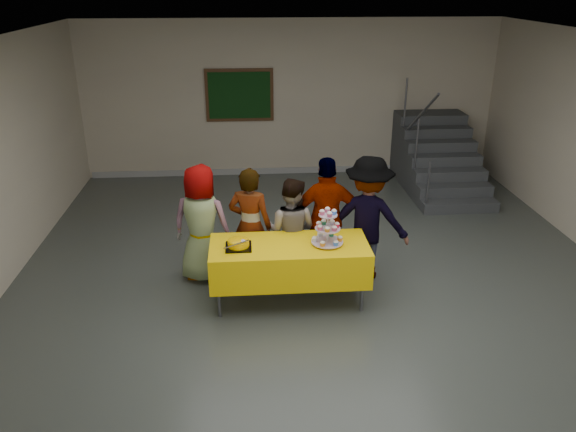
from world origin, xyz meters
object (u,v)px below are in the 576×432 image
object	(u,v)px
bake_table	(289,260)
cupcake_stand	(328,230)
schoolchild_b	(250,226)
schoolchild_a	(201,224)
schoolchild_e	(368,219)
schoolchild_d	(327,219)
bear_cake	(238,243)
staircase	(436,160)
noticeboard	(239,95)
schoolchild_c	(291,231)

from	to	relation	value
bake_table	cupcake_stand	distance (m)	0.60
schoolchild_b	schoolchild_a	bearing A→B (deg)	9.07
cupcake_stand	schoolchild_e	bearing A→B (deg)	42.75
bake_table	schoolchild_d	distance (m)	0.85
bear_cake	schoolchild_e	bearing A→B (deg)	19.14
staircase	noticeboard	world-z (taller)	noticeboard
schoolchild_a	bake_table	bearing A→B (deg)	162.35
staircase	bake_table	bearing A→B (deg)	-127.66
schoolchild_d	staircase	distance (m)	4.31
schoolchild_c	schoolchild_d	bearing A→B (deg)	-150.36
cupcake_stand	noticeboard	bearing A→B (deg)	101.74
bear_cake	schoolchild_b	size ratio (longest dim) A/B	0.23
schoolchild_b	noticeboard	bearing A→B (deg)	-70.61
cupcake_stand	bear_cake	bearing A→B (deg)	-179.07
schoolchild_e	staircase	distance (m)	4.08
cupcake_stand	schoolchild_c	xyz separation A→B (m)	(-0.38, 0.56, -0.25)
schoolchild_c	noticeboard	size ratio (longest dim) A/B	1.08
schoolchild_b	schoolchild_e	size ratio (longest dim) A/B	0.93
staircase	noticeboard	xyz separation A→B (m)	(-3.68, 0.84, 1.11)
bake_table	schoolchild_d	xyz separation A→B (m)	(0.53, 0.60, 0.26)
cupcake_stand	schoolchild_e	size ratio (longest dim) A/B	0.27
schoolchild_c	staircase	bearing A→B (deg)	-108.96
cupcake_stand	schoolchild_c	size ratio (longest dim) A/B	0.32
bake_table	schoolchild_e	bearing A→B (deg)	27.05
schoolchild_b	staircase	world-z (taller)	staircase
schoolchild_a	schoolchild_d	world-z (taller)	schoolchild_d
noticeboard	bake_table	bearing A→B (deg)	-83.34
schoolchild_e	staircase	size ratio (longest dim) A/B	0.69
schoolchild_c	schoolchild_b	bearing A→B (deg)	18.96
schoolchild_c	staircase	distance (m)	4.65
cupcake_stand	schoolchild_d	world-z (taller)	schoolchild_d
schoolchild_e	schoolchild_d	bearing A→B (deg)	12.08
bake_table	schoolchild_e	xyz separation A→B (m)	(1.05, 0.53, 0.27)
schoolchild_c	noticeboard	distance (m)	4.47
schoolchild_c	noticeboard	xyz separation A→B (m)	(-0.63, 4.33, 0.90)
schoolchild_b	staircase	xyz separation A→B (m)	(3.57, 3.47, -0.28)
schoolchild_a	schoolchild_e	xyz separation A→B (m)	(2.12, -0.13, 0.05)
bear_cake	schoolchild_c	world-z (taller)	schoolchild_c
schoolchild_c	schoolchild_e	xyz separation A→B (m)	(0.98, -0.01, 0.13)
bake_table	schoolchild_c	distance (m)	0.56
schoolchild_d	noticeboard	distance (m)	4.48
staircase	cupcake_stand	bearing A→B (deg)	-123.33
schoolchild_e	staircase	xyz separation A→B (m)	(2.07, 3.50, -0.34)
schoolchild_b	bake_table	bearing A→B (deg)	146.25
schoolchild_b	schoolchild_c	distance (m)	0.52
schoolchild_a	schoolchild_d	xyz separation A→B (m)	(1.61, -0.06, 0.04)
noticeboard	schoolchild_a	bearing A→B (deg)	-96.82
cupcake_stand	schoolchild_a	bearing A→B (deg)	155.77
schoolchild_c	schoolchild_d	distance (m)	0.49
bear_cake	schoolchild_b	xyz separation A→B (m)	(0.15, 0.61, -0.06)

